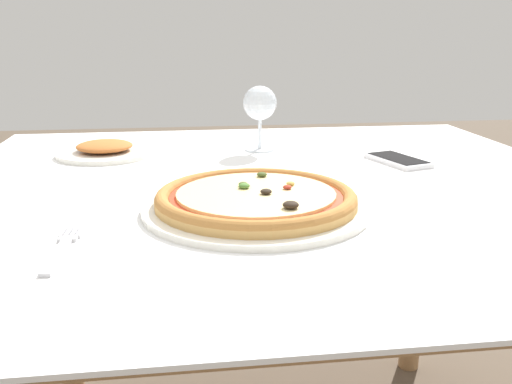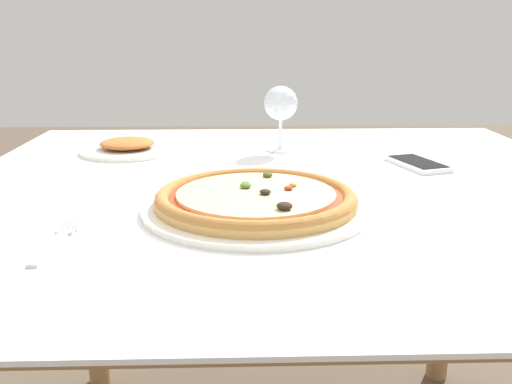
# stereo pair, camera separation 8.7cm
# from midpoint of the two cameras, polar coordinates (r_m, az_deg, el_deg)

# --- Properties ---
(dining_table) EXTENTS (1.21, 1.14, 0.73)m
(dining_table) POSITION_cam_midpoint_polar(r_m,az_deg,el_deg) (1.07, -0.36, -3.18)
(dining_table) COLOR #997047
(dining_table) RESTS_ON ground_plane
(pizza_plate) EXTENTS (0.35, 0.35, 0.04)m
(pizza_plate) POSITION_cam_midpoint_polar(r_m,az_deg,el_deg) (0.87, -2.85, -0.87)
(pizza_plate) COLOR white
(pizza_plate) RESTS_ON dining_table
(fork) EXTENTS (0.03, 0.17, 0.00)m
(fork) POSITION_cam_midpoint_polar(r_m,az_deg,el_deg) (0.78, -21.81, -5.16)
(fork) COLOR silver
(fork) RESTS_ON dining_table
(wine_glass_far_left) EXTENTS (0.08, 0.08, 0.15)m
(wine_glass_far_left) POSITION_cam_midpoint_polar(r_m,az_deg,el_deg) (1.30, -1.55, 8.67)
(wine_glass_far_left) COLOR silver
(wine_glass_far_left) RESTS_ON dining_table
(cell_phone) EXTENTS (0.11, 0.16, 0.01)m
(cell_phone) POSITION_cam_midpoint_polar(r_m,az_deg,el_deg) (1.22, 12.05, 3.11)
(cell_phone) COLOR white
(cell_phone) RESTS_ON dining_table
(side_plate) EXTENTS (0.21, 0.21, 0.03)m
(side_plate) POSITION_cam_midpoint_polar(r_m,az_deg,el_deg) (1.31, -16.75, 4.01)
(side_plate) COLOR white
(side_plate) RESTS_ON dining_table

